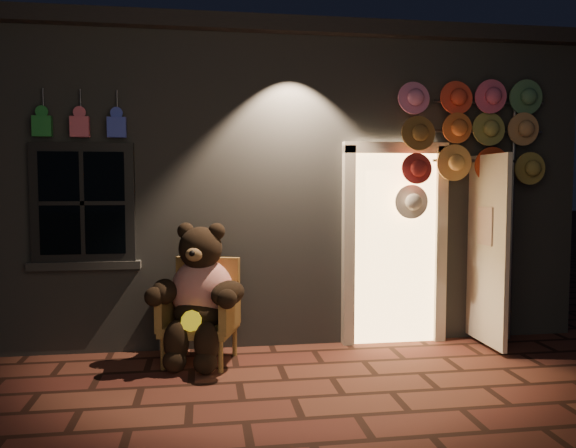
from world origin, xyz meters
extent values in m
plane|color=brown|center=(0.00, 0.00, 0.00)|extent=(60.00, 60.00, 0.00)
cube|color=slate|center=(0.00, 4.00, 1.65)|extent=(7.00, 5.00, 3.30)
cube|color=black|center=(0.00, 4.00, 3.38)|extent=(7.30, 5.30, 0.16)
cube|color=black|center=(-1.90, 1.46, 1.55)|extent=(1.00, 0.10, 1.20)
cube|color=black|center=(-1.90, 1.43, 1.55)|extent=(0.82, 0.06, 1.02)
cube|color=slate|center=(-1.90, 1.46, 0.92)|extent=(1.10, 0.14, 0.08)
cube|color=#EFB86B|center=(1.35, 1.48, 1.05)|extent=(0.92, 0.10, 2.10)
cube|color=beige|center=(0.83, 1.44, 1.05)|extent=(0.12, 0.12, 2.20)
cube|color=beige|center=(1.87, 1.44, 1.05)|extent=(0.12, 0.12, 2.20)
cube|color=beige|center=(1.35, 1.44, 2.13)|extent=(1.16, 0.12, 0.12)
cube|color=beige|center=(2.25, 1.10, 1.05)|extent=(0.05, 0.80, 2.00)
cube|color=#227D30|center=(-2.25, 1.38, 2.30)|extent=(0.18, 0.07, 0.20)
cylinder|color=#59595E|center=(-2.25, 1.44, 2.55)|extent=(0.02, 0.02, 0.25)
cube|color=#D6586D|center=(-1.90, 1.38, 2.30)|extent=(0.18, 0.07, 0.20)
cylinder|color=#59595E|center=(-1.90, 1.44, 2.55)|extent=(0.02, 0.02, 0.25)
cube|color=blue|center=(-1.55, 1.38, 2.30)|extent=(0.18, 0.07, 0.20)
cylinder|color=#59595E|center=(-1.55, 1.44, 2.55)|extent=(0.02, 0.02, 0.25)
cube|color=#B48C45|center=(-0.76, 1.04, 0.35)|extent=(0.81, 0.77, 0.09)
cube|color=#B48C45|center=(-0.67, 1.31, 0.67)|extent=(0.65, 0.27, 0.65)
cube|color=#B48C45|center=(-1.06, 1.11, 0.53)|extent=(0.24, 0.56, 0.37)
cube|color=#B48C45|center=(-0.47, 0.93, 0.53)|extent=(0.24, 0.56, 0.37)
cylinder|color=#B48C45|center=(-1.10, 0.87, 0.15)|extent=(0.05, 0.05, 0.30)
cylinder|color=#B48C45|center=(-0.57, 0.71, 0.15)|extent=(0.05, 0.05, 0.30)
cylinder|color=#B48C45|center=(-0.95, 1.37, 0.15)|extent=(0.05, 0.05, 0.30)
cylinder|color=#B48C45|center=(-0.41, 1.20, 0.15)|extent=(0.05, 0.05, 0.30)
ellipsoid|color=red|center=(-0.73, 1.08, 0.69)|extent=(0.74, 0.66, 0.65)
ellipsoid|color=black|center=(-0.75, 1.01, 0.50)|extent=(0.62, 0.57, 0.31)
sphere|color=black|center=(-0.74, 1.04, 1.12)|extent=(0.52, 0.52, 0.42)
sphere|color=black|center=(-0.88, 1.11, 1.29)|extent=(0.16, 0.16, 0.16)
sphere|color=black|center=(-0.59, 1.02, 1.29)|extent=(0.16, 0.16, 0.16)
ellipsoid|color=olive|center=(-0.80, 0.85, 1.08)|extent=(0.19, 0.16, 0.13)
ellipsoid|color=black|center=(-1.08, 0.98, 0.72)|extent=(0.26, 0.44, 0.24)
ellipsoid|color=black|center=(-0.49, 0.80, 0.72)|extent=(0.45, 0.48, 0.24)
ellipsoid|color=black|center=(-0.97, 0.79, 0.28)|extent=(0.24, 0.24, 0.40)
ellipsoid|color=black|center=(-0.69, 0.70, 0.28)|extent=(0.24, 0.24, 0.40)
sphere|color=black|center=(-0.99, 0.74, 0.12)|extent=(0.22, 0.22, 0.22)
sphere|color=black|center=(-0.71, 0.65, 0.12)|extent=(0.22, 0.22, 0.22)
cylinder|color=yellow|center=(-0.83, 0.75, 0.48)|extent=(0.22, 0.14, 0.19)
cylinder|color=#59595E|center=(2.68, 1.38, 1.42)|extent=(0.04, 0.04, 2.83)
cylinder|color=#59595E|center=(2.37, 1.36, 2.62)|extent=(1.26, 0.03, 0.03)
cylinder|color=#59595E|center=(2.37, 1.36, 2.31)|extent=(1.26, 0.03, 0.03)
cylinder|color=#59595E|center=(2.37, 1.36, 1.99)|extent=(1.26, 0.03, 0.03)
cylinder|color=pink|center=(1.50, 1.30, 2.68)|extent=(0.36, 0.11, 0.36)
cylinder|color=#FF472E|center=(1.92, 1.27, 2.68)|extent=(0.36, 0.11, 0.36)
cylinder|color=#E55A86|center=(2.34, 1.24, 2.68)|extent=(0.36, 0.11, 0.36)
cylinder|color=#4E825A|center=(2.76, 1.30, 2.68)|extent=(0.36, 0.11, 0.36)
cylinder|color=brown|center=(1.50, 1.27, 2.31)|extent=(0.36, 0.11, 0.36)
cylinder|color=orange|center=(1.92, 1.24, 2.31)|extent=(0.36, 0.11, 0.36)
cylinder|color=#989A49|center=(2.34, 1.30, 2.31)|extent=(0.36, 0.11, 0.36)
cylinder|color=tan|center=(2.76, 1.27, 2.31)|extent=(0.36, 0.11, 0.36)
cylinder|color=red|center=(1.50, 1.24, 1.94)|extent=(0.36, 0.11, 0.36)
cylinder|color=#E0A855|center=(1.92, 1.30, 1.94)|extent=(0.36, 0.11, 0.36)
cylinder|color=red|center=(2.34, 1.27, 1.94)|extent=(0.36, 0.11, 0.36)
cylinder|color=#A08D3F|center=(2.76, 1.24, 1.94)|extent=(0.36, 0.11, 0.36)
cylinder|color=white|center=(1.50, 1.30, 1.57)|extent=(0.36, 0.11, 0.36)
camera|label=1|loc=(-0.71, -4.40, 1.73)|focal=35.00mm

